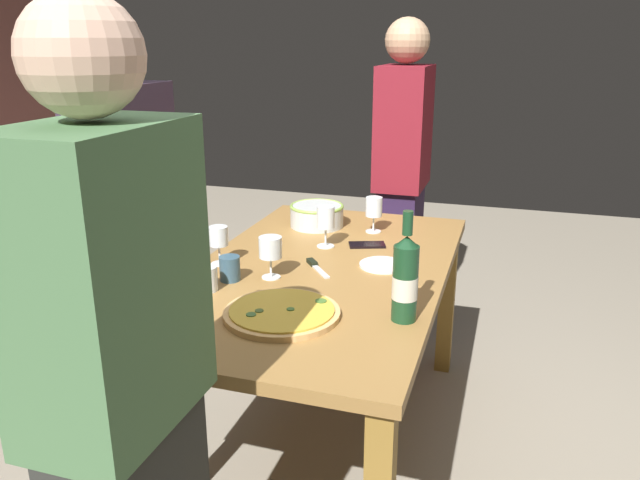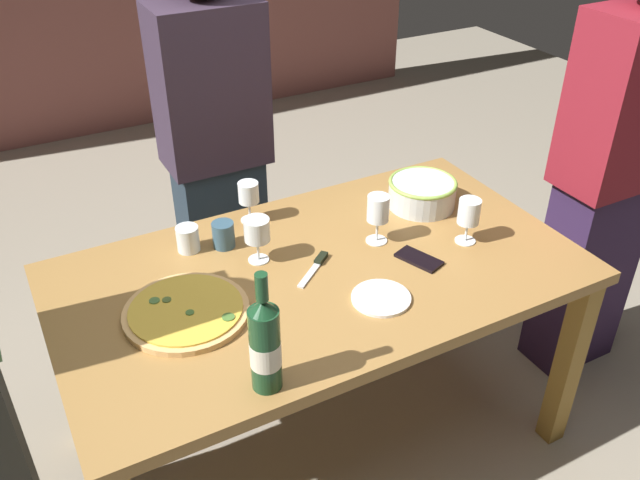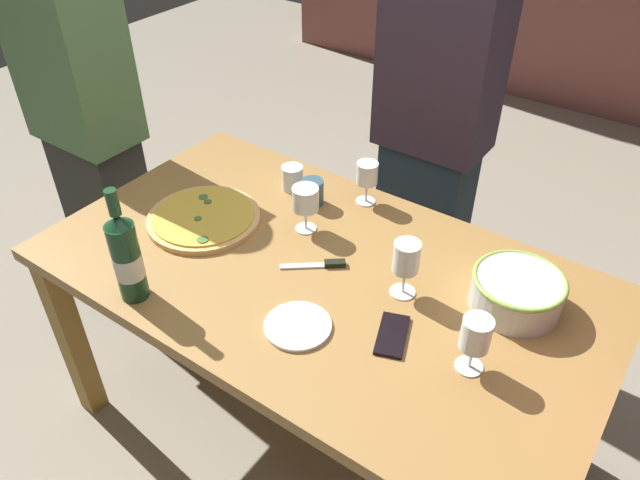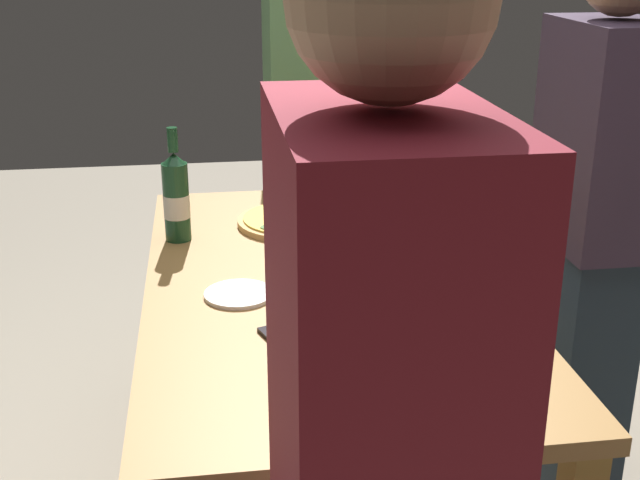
% 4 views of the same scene
% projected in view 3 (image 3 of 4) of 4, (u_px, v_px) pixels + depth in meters
% --- Properties ---
extents(ground_plane, '(8.00, 8.00, 0.00)m').
position_uv_depth(ground_plane, '(320.00, 429.00, 2.17)').
color(ground_plane, gray).
extents(dining_table, '(1.60, 0.90, 0.75)m').
position_uv_depth(dining_table, '(320.00, 294.00, 1.77)').
color(dining_table, olive).
rests_on(dining_table, ground).
extents(pizza, '(0.35, 0.35, 0.03)m').
position_uv_depth(pizza, '(204.00, 218.00, 1.89)').
color(pizza, '#E2AD6A').
rests_on(pizza, dining_table).
extents(serving_bowl, '(0.24, 0.24, 0.10)m').
position_uv_depth(serving_bowl, '(517.00, 291.00, 1.56)').
color(serving_bowl, silver).
rests_on(serving_bowl, dining_table).
extents(wine_bottle, '(0.08, 0.08, 0.33)m').
position_uv_depth(wine_bottle, '(126.00, 257.00, 1.55)').
color(wine_bottle, '#174023').
rests_on(wine_bottle, dining_table).
extents(wine_glass_near_pizza, '(0.07, 0.07, 0.17)m').
position_uv_depth(wine_glass_near_pizza, '(406.00, 259.00, 1.56)').
color(wine_glass_near_pizza, white).
rests_on(wine_glass_near_pizza, dining_table).
extents(wine_glass_by_bottle, '(0.07, 0.07, 0.14)m').
position_uv_depth(wine_glass_by_bottle, '(367.00, 175.00, 1.92)').
color(wine_glass_by_bottle, white).
rests_on(wine_glass_by_bottle, dining_table).
extents(wine_glass_far_left, '(0.07, 0.07, 0.15)m').
position_uv_depth(wine_glass_far_left, '(476.00, 335.00, 1.36)').
color(wine_glass_far_left, white).
rests_on(wine_glass_far_left, dining_table).
extents(wine_glass_far_right, '(0.08, 0.08, 0.15)m').
position_uv_depth(wine_glass_far_right, '(305.00, 201.00, 1.80)').
color(wine_glass_far_right, white).
rests_on(wine_glass_far_right, dining_table).
extents(cup_amber, '(0.07, 0.07, 0.09)m').
position_uv_depth(cup_amber, '(313.00, 192.00, 1.95)').
color(cup_amber, '#355468').
rests_on(cup_amber, dining_table).
extents(cup_ceramic, '(0.07, 0.07, 0.08)m').
position_uv_depth(cup_ceramic, '(292.00, 178.00, 2.02)').
color(cup_ceramic, white).
rests_on(cup_ceramic, dining_table).
extents(side_plate, '(0.17, 0.17, 0.01)m').
position_uv_depth(side_plate, '(298.00, 326.00, 1.53)').
color(side_plate, white).
rests_on(side_plate, dining_table).
extents(cell_phone, '(0.12, 0.16, 0.01)m').
position_uv_depth(cell_phone, '(392.00, 335.00, 1.50)').
color(cell_phone, black).
rests_on(cell_phone, dining_table).
extents(pizza_knife, '(0.16, 0.13, 0.02)m').
position_uv_depth(pizza_knife, '(322.00, 264.00, 1.72)').
color(pizza_knife, silver).
rests_on(pizza_knife, dining_table).
extents(person_guest_left, '(0.38, 0.24, 1.61)m').
position_uv_depth(person_guest_left, '(433.00, 138.00, 2.18)').
color(person_guest_left, '#202D38').
rests_on(person_guest_left, ground).
extents(person_guest_right, '(0.38, 0.24, 1.63)m').
position_uv_depth(person_guest_right, '(88.00, 130.00, 2.21)').
color(person_guest_right, '#2D2E2B').
rests_on(person_guest_right, ground).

